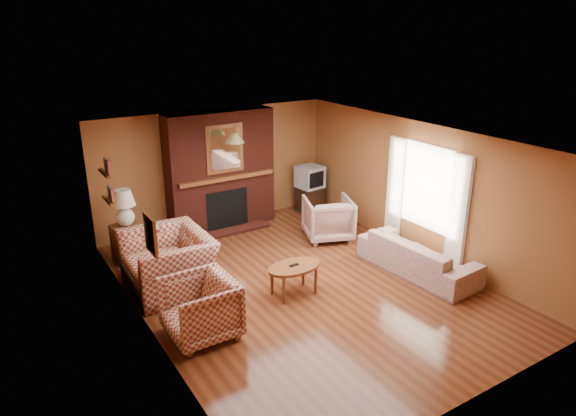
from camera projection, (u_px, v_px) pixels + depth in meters
floor at (302, 285)px, 8.33m from camera, size 6.50×6.50×0.00m
ceiling at (304, 139)px, 7.51m from camera, size 6.50×6.50×0.00m
wall_back at (215, 168)px, 10.51m from camera, size 6.50×0.00×6.50m
wall_front at (476, 310)px, 5.34m from camera, size 6.50×0.00×6.50m
wall_left at (143, 252)px, 6.67m from camera, size 0.00×6.50×6.50m
wall_right at (419, 189)px, 9.17m from camera, size 0.00×6.50×6.50m
fireplace at (221, 172)px, 10.30m from camera, size 2.20×0.82×2.40m
window_right at (425, 197)px, 9.01m from camera, size 0.10×1.85×2.00m
bookshelf at (107, 181)px, 8.06m from camera, size 0.09×0.55×0.71m
botanical_print at (151, 235)px, 6.33m from camera, size 0.05×0.40×0.50m
pendant_light at (235, 138)px, 9.48m from camera, size 0.36×0.36×0.48m
plaid_loveseat at (169, 262)px, 8.08m from camera, size 1.24×1.41×0.91m
plaid_armchair at (200, 308)px, 6.85m from camera, size 0.93×0.90×0.83m
floral_sofa at (418, 256)px, 8.65m from camera, size 0.97×2.15×0.61m
floral_armchair at (328, 218)px, 10.00m from camera, size 1.15×1.16×0.82m
coffee_table at (294, 269)px, 7.91m from camera, size 0.87×0.54×0.51m
side_table at (128, 243)px, 9.13m from camera, size 0.53×0.53×0.64m
table_lamp at (124, 206)px, 8.89m from camera, size 0.40×0.40×0.67m
tv_stand at (310, 199)px, 11.49m from camera, size 0.51×0.47×0.56m
crt_tv at (310, 177)px, 11.31m from camera, size 0.58×0.57×0.48m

